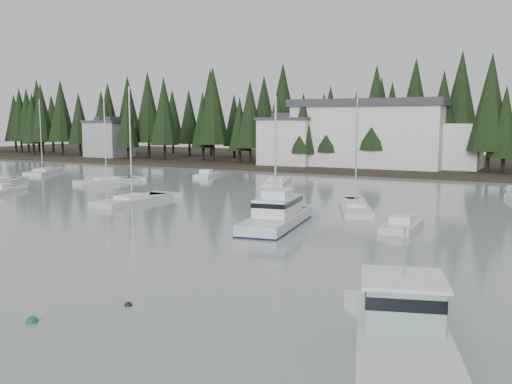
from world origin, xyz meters
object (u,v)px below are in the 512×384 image
cabin_cruiser_center (277,218)px  runabout_1 (401,228)px  runabout_3 (206,176)px  runabout_0 (1,192)px  house_west (289,140)px  sailboat_4 (355,209)px  sailboat_1 (43,173)px  sailboat_7 (132,202)px  harbor_inn (382,134)px  sailboat_6 (276,184)px  sailboat_8 (107,182)px  lobster_boat_teal (405,347)px  house_far_west (109,138)px  sailboat_5 (275,202)px

cabin_cruiser_center → runabout_1: bearing=-79.5°
runabout_3 → runabout_0: bearing=142.2°
house_west → sailboat_4: (24.75, -39.38, -4.60)m
sailboat_1 → sailboat_7: (32.35, -17.64, -0.00)m
harbor_inn → runabout_0: 57.57m
cabin_cruiser_center → runabout_3: cabin_cruiser_center is taller
sailboat_6 → sailboat_8: sailboat_8 is taller
cabin_cruiser_center → runabout_3: size_ratio=1.69×
lobster_boat_teal → sailboat_6: 53.63m
house_far_west → runabout_3: 44.42m
house_far_west → runabout_0: bearing=-59.7°
sailboat_1 → sailboat_4: bearing=-131.5°
harbor_inn → sailboat_1: size_ratio=2.53×
harbor_inn → cabin_cruiser_center: (6.93, -53.13, -5.13)m
sailboat_6 → sailboat_7: 21.94m
sailboat_4 → runabout_1: sailboat_4 is taller
lobster_boat_teal → sailboat_8: 59.97m
sailboat_1 → sailboat_7: size_ratio=0.99×
sailboat_1 → sailboat_4: (53.15, -11.85, -0.00)m
sailboat_7 → house_far_west: bearing=46.4°
sailboat_1 → sailboat_6: bearing=-113.4°
sailboat_5 → runabout_3: bearing=25.1°
sailboat_6 → runabout_0: 32.04m
sailboat_6 → sailboat_4: bearing=-153.8°
cabin_cruiser_center → lobster_boat_teal: bearing=-153.5°
harbor_inn → runabout_1: 52.68m
house_west → sailboat_8: 34.92m
sailboat_4 → runabout_1: 9.39m
lobster_boat_teal → sailboat_1: 77.61m
sailboat_4 → runabout_3: 34.37m
cabin_cruiser_center → sailboat_8: 36.68m
runabout_0 → sailboat_7: bearing=-104.9°
sailboat_1 → sailboat_6: 37.79m
house_far_west → harbor_inn: harbor_inn is taller
cabin_cruiser_center → sailboat_6: (-12.76, 25.92, -0.58)m
cabin_cruiser_center → sailboat_8: (-32.59, 16.83, -0.56)m
sailboat_4 → sailboat_6: bearing=22.4°
sailboat_1 → sailboat_7: bearing=-147.6°
sailboat_1 → runabout_3: (24.69, 7.42, 0.07)m
cabin_cruiser_center → lobster_boat_teal: size_ratio=1.10×
sailboat_5 → sailboat_4: bearing=-118.5°
lobster_boat_teal → sailboat_8: sailboat_8 is taller
runabout_1 → runabout_3: 43.45m
house_west → runabout_1: size_ratio=1.85×
sailboat_4 → sailboat_7: 21.59m
house_west → house_far_west: (-42.00, 2.00, -0.25)m
house_far_west → sailboat_1: 32.79m
runabout_0 → runabout_3: 27.94m
sailboat_1 → sailboat_4: sailboat_1 is taller
house_west → runabout_0: size_ratio=1.50×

